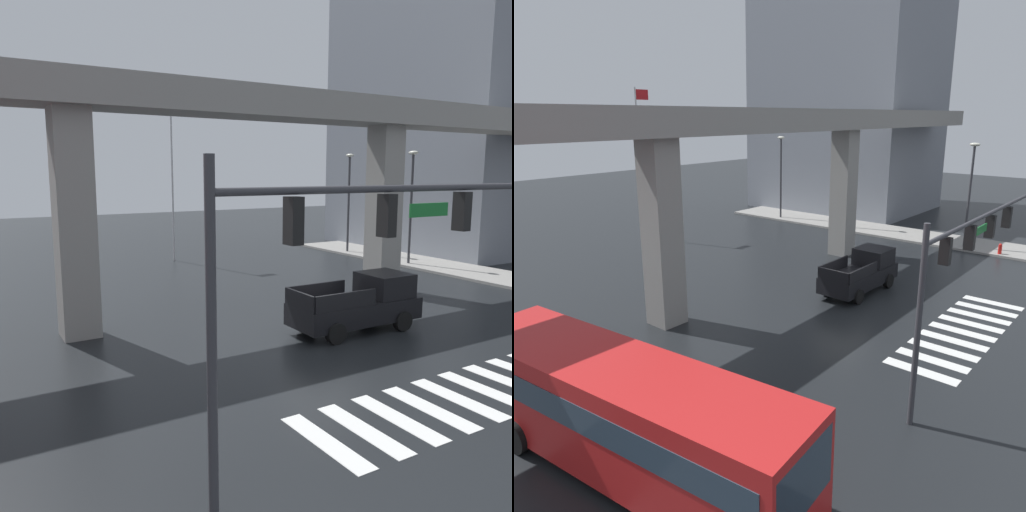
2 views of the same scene
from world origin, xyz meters
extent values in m
plane|color=black|center=(0.00, 0.00, 0.00)|extent=(120.00, 120.00, 0.00)
cube|color=silver|center=(-4.40, -5.96, 0.01)|extent=(0.55, 2.80, 0.01)
cube|color=silver|center=(-3.30, -5.96, 0.01)|extent=(0.55, 2.80, 0.01)
cube|color=silver|center=(-2.20, -5.96, 0.01)|extent=(0.55, 2.80, 0.01)
cube|color=silver|center=(-1.10, -5.96, 0.01)|extent=(0.55, 2.80, 0.01)
cube|color=silver|center=(0.00, -5.96, 0.01)|extent=(0.55, 2.80, 0.01)
cube|color=silver|center=(1.10, -5.96, 0.01)|extent=(0.55, 2.80, 0.01)
cube|color=silver|center=(2.20, -5.96, 0.01)|extent=(0.55, 2.80, 0.01)
cube|color=silver|center=(3.30, -5.96, 0.01)|extent=(0.55, 2.80, 0.01)
cube|color=silver|center=(4.40, -5.96, 0.01)|extent=(0.55, 2.80, 0.01)
cube|color=gray|center=(0.00, 4.66, 8.73)|extent=(50.29, 2.32, 1.20)
cube|color=gray|center=(-7.40, 4.66, 4.07)|extent=(1.30, 1.30, 8.13)
cube|color=gray|center=(7.40, 4.66, 4.07)|extent=(1.30, 1.30, 8.13)
cube|color=gray|center=(15.20, 2.00, 0.07)|extent=(4.00, 36.00, 0.15)
cube|color=black|center=(1.65, 0.07, 0.78)|extent=(5.13, 1.98, 0.80)
cube|color=black|center=(3.10, 0.04, 1.63)|extent=(1.73, 1.78, 0.90)
cube|color=#3F5160|center=(3.57, 0.04, 1.63)|extent=(0.13, 1.67, 0.77)
cube|color=black|center=(0.52, 0.96, 1.48)|extent=(2.65, 0.14, 0.60)
cube|color=black|center=(0.49, -0.79, 1.48)|extent=(2.65, 0.14, 0.60)
cube|color=black|center=(-0.85, 0.11, 1.48)|extent=(0.13, 1.75, 0.60)
cylinder|color=black|center=(3.25, 0.94, 0.38)|extent=(0.76, 0.29, 0.76)
cylinder|color=black|center=(3.22, -0.86, 0.38)|extent=(0.76, 0.29, 0.76)
cylinder|color=black|center=(0.08, 1.00, 0.38)|extent=(0.76, 0.29, 0.76)
cylinder|color=black|center=(0.06, -0.81, 0.38)|extent=(0.76, 0.29, 0.76)
cube|color=red|center=(-14.19, -1.98, 1.64)|extent=(3.68, 11.01, 2.70)
cube|color=#2D3D4C|center=(-14.19, -1.98, 2.11)|extent=(3.66, 10.48, 0.76)
cube|color=#2D3D4C|center=(-13.60, -7.31, 1.98)|extent=(2.25, 0.33, 1.49)
cylinder|color=black|center=(-12.55, -5.60, 0.48)|extent=(0.45, 0.99, 0.96)
cylinder|color=black|center=(-13.30, 1.11, 0.48)|extent=(0.45, 0.99, 0.96)
cylinder|color=black|center=(-15.73, 0.84, 0.48)|extent=(0.45, 0.99, 0.96)
cylinder|color=#38383D|center=(-7.64, -7.00, 3.10)|extent=(0.18, 0.18, 6.20)
cylinder|color=#38383D|center=(-2.24, -7.00, 5.60)|extent=(10.80, 0.14, 0.14)
cube|color=black|center=(-6.04, -7.00, 5.08)|extent=(0.24, 0.32, 0.84)
sphere|color=red|center=(-6.04, -7.00, 5.34)|extent=(0.17, 0.17, 0.17)
cube|color=black|center=(-3.84, -7.00, 5.08)|extent=(0.24, 0.32, 0.84)
sphere|color=red|center=(-3.84, -7.00, 5.34)|extent=(0.17, 0.17, 0.17)
cube|color=black|center=(-1.64, -7.00, 5.08)|extent=(0.24, 0.32, 0.84)
sphere|color=red|center=(-1.64, -7.00, 5.34)|extent=(0.17, 0.17, 0.17)
cube|color=black|center=(0.56, -7.00, 5.08)|extent=(0.24, 0.32, 0.84)
sphere|color=red|center=(0.56, -7.00, 5.34)|extent=(0.17, 0.17, 0.17)
cube|color=#19722D|center=(-2.67, -7.00, 5.15)|extent=(1.10, 0.04, 0.28)
cylinder|color=#38383D|center=(14.00, -1.25, 3.50)|extent=(0.16, 0.16, 7.00)
ellipsoid|color=beige|center=(14.00, -1.25, 7.12)|extent=(0.44, 0.70, 0.24)
cylinder|color=#38383D|center=(14.00, 9.05, 3.50)|extent=(0.16, 0.16, 7.00)
ellipsoid|color=beige|center=(14.00, 9.05, 7.12)|extent=(0.44, 0.70, 0.24)
cylinder|color=#38383D|center=(14.00, 15.05, 3.50)|extent=(0.16, 0.16, 7.00)
ellipsoid|color=beige|center=(14.00, 15.05, 7.12)|extent=(0.44, 0.70, 0.24)
cylinder|color=red|center=(13.60, -3.73, 0.35)|extent=(0.24, 0.24, 0.70)
sphere|color=red|center=(13.60, -3.73, 0.74)|extent=(0.22, 0.22, 0.22)
cylinder|color=silver|center=(1.71, 18.42, 5.44)|extent=(0.12, 0.12, 10.89)
cube|color=red|center=(2.26, 18.42, 10.39)|extent=(1.10, 0.04, 0.70)
camera|label=1|loc=(-11.18, -14.45, 5.91)|focal=36.63mm
camera|label=2|loc=(-20.38, -11.99, 9.00)|focal=34.70mm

